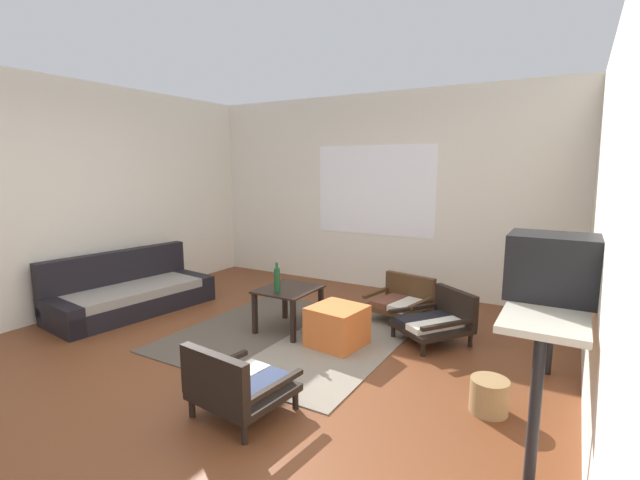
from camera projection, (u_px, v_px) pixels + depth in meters
name	position (u px, v px, depth m)	size (l,w,h in m)	color
ground_plane	(233.00, 367.00, 3.80)	(7.80, 7.80, 0.00)	brown
far_wall_with_window	(376.00, 193.00, 6.19)	(5.60, 0.13, 2.70)	silver
side_wall_right	(617.00, 230.00, 2.51)	(0.12, 6.60, 2.70)	silver
side_wall_left	(72.00, 198.00, 5.16)	(0.12, 6.60, 2.70)	silver
area_rug	(289.00, 336.00, 4.50)	(2.11, 2.15, 0.01)	#4C4238
couch	(130.00, 294.00, 5.28)	(0.99, 1.90, 0.70)	black
coffee_table	(289.00, 297.00, 4.61)	(0.55, 0.62, 0.46)	black
armchair_by_window	(402.00, 300.00, 4.94)	(0.72, 0.65, 0.49)	#472D19
armchair_striped_foreground	(236.00, 385.00, 3.00)	(0.65, 0.64, 0.53)	black
armchair_corner	(437.00, 319.00, 4.35)	(0.84, 0.85, 0.50)	black
ottoman_orange	(337.00, 326.00, 4.24)	(0.47, 0.47, 0.39)	#D1662D
console_shelf	(549.00, 307.00, 2.89)	(0.44, 1.68, 0.90)	#B2AD9E
crt_television	(551.00, 266.00, 2.73)	(0.50, 0.39, 0.40)	black
clay_vase	(555.00, 264.00, 3.19)	(0.25, 0.25, 0.30)	#935B38
glass_bottle	(277.00, 280.00, 4.42)	(0.06, 0.06, 0.31)	#194723
wicker_basket	(489.00, 396.00, 3.09)	(0.26, 0.26, 0.24)	#9E7A4C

